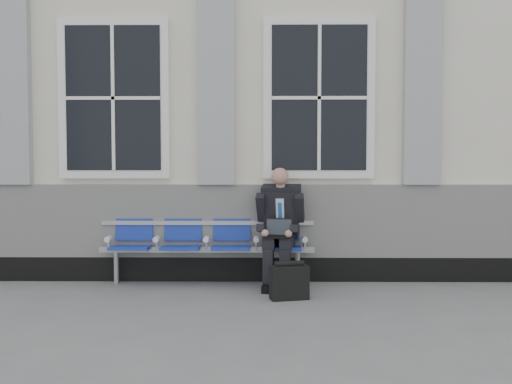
{
  "coord_description": "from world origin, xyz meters",
  "views": [
    {
      "loc": [
        -0.34,
        -5.53,
        1.47
      ],
      "look_at": [
        -0.41,
        0.9,
        1.14
      ],
      "focal_mm": 40.0,
      "sensor_mm": 36.0,
      "label": 1
    }
  ],
  "objects": [
    {
      "name": "ground",
      "position": [
        0.0,
        0.0,
        0.0
      ],
      "size": [
        70.0,
        70.0,
        0.0
      ],
      "primitive_type": "plane",
      "color": "slate",
      "rests_on": "ground"
    },
    {
      "name": "station_building",
      "position": [
        -0.02,
        3.47,
        2.22
      ],
      "size": [
        14.4,
        4.4,
        4.49
      ],
      "color": "silver",
      "rests_on": "ground"
    },
    {
      "name": "bench",
      "position": [
        -1.01,
        1.32,
        0.55
      ],
      "size": [
        2.6,
        0.47,
        0.91
      ],
      "color": "#9EA0A3",
      "rests_on": "ground"
    },
    {
      "name": "businessman",
      "position": [
        -0.13,
        1.19,
        0.76
      ],
      "size": [
        0.6,
        0.8,
        1.41
      ],
      "color": "black",
      "rests_on": "ground"
    },
    {
      "name": "briefcase",
      "position": [
        -0.05,
        0.52,
        0.19
      ],
      "size": [
        0.43,
        0.26,
        0.42
      ],
      "color": "black",
      "rests_on": "ground"
    }
  ]
}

